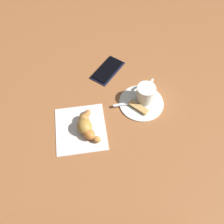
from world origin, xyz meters
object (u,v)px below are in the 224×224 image
espresso_cup (146,93)px  croissant (86,126)px  teaspoon (137,101)px  napkin (81,129)px  sugar_packet (139,107)px  cell_phone (108,70)px  saucer (141,102)px

espresso_cup → croissant: espresso_cup is taller
espresso_cup → teaspoon: 0.04m
espresso_cup → croissant: size_ratio=0.63×
teaspoon → napkin: teaspoon is taller
teaspoon → croissant: 0.19m
teaspoon → sugar_packet: (0.01, 0.02, 0.00)m
cell_phone → croissant: bearing=49.8°
espresso_cup → sugar_packet: 0.05m
espresso_cup → croissant: bearing=5.9°
saucer → croissant: croissant is taller
napkin → croissant: (-0.02, 0.01, 0.02)m
espresso_cup → sugar_packet: (0.04, 0.02, -0.03)m
saucer → espresso_cup: (-0.02, -0.01, 0.03)m
napkin → cell_phone: size_ratio=1.14×
croissant → cell_phone: bearing=-130.2°
napkin → croissant: size_ratio=1.30×
cell_phone → napkin: bearing=45.7°
sugar_packet → napkin: sugar_packet is taller
teaspoon → sugar_packet: bearing=75.6°
sugar_packet → napkin: (0.20, -0.01, -0.01)m
teaspoon → sugar_packet: 0.02m
espresso_cup → saucer: bearing=24.1°
espresso_cup → napkin: 0.24m
espresso_cup → napkin: bearing=3.1°
saucer → sugar_packet: (0.02, 0.02, 0.01)m
saucer → cell_phone: same height
espresso_cup → teaspoon: size_ratio=0.69×
sugar_packet → cell_phone: bearing=160.0°
espresso_cup → sugar_packet: bearing=32.5°
saucer → croissant: (0.20, 0.01, 0.02)m
saucer → sugar_packet: size_ratio=2.13×
cell_phone → teaspoon: bearing=98.3°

